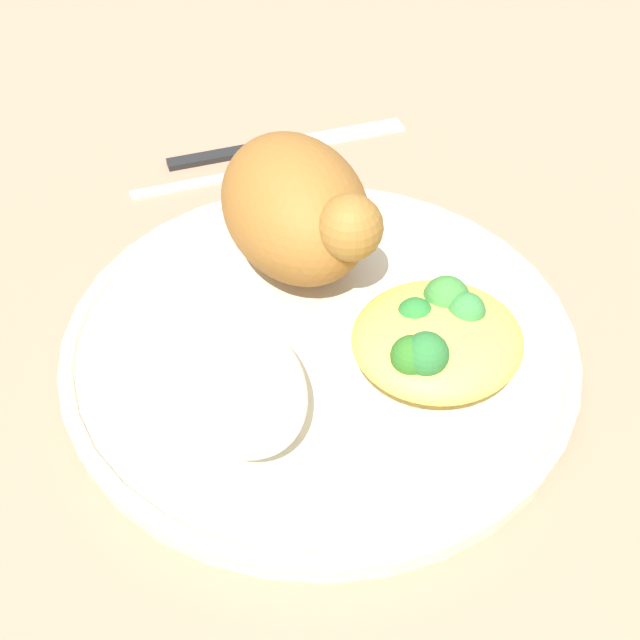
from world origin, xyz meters
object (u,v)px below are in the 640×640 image
object	(u,v)px
plate	(320,343)
fork	(238,174)
knife	(268,146)
roasted_chicken	(298,209)
rice_pile	(232,377)
mac_cheese_with_broccoli	(437,337)

from	to	relation	value
plate	fork	xyz separation A→B (m)	(-0.19, 0.02, -0.01)
fork	knife	xyz separation A→B (m)	(-0.03, 0.03, 0.00)
plate	roasted_chicken	world-z (taller)	roasted_chicken
fork	roasted_chicken	bearing A→B (deg)	-1.99
rice_pile	fork	distance (m)	0.23
plate	roasted_chicken	xyz separation A→B (m)	(-0.06, 0.01, 0.05)
mac_cheese_with_broccoli	knife	world-z (taller)	mac_cheese_with_broccoli
plate	mac_cheese_with_broccoli	world-z (taller)	mac_cheese_with_broccoli
mac_cheese_with_broccoli	roasted_chicken	bearing A→B (deg)	-161.69
rice_pile	mac_cheese_with_broccoli	world-z (taller)	mac_cheese_with_broccoli
knife	fork	bearing A→B (deg)	-52.63
plate	rice_pile	bearing A→B (deg)	-66.53
plate	mac_cheese_with_broccoli	size ratio (longest dim) A/B	3.14
mac_cheese_with_broccoli	fork	world-z (taller)	mac_cheese_with_broccoli
rice_pile	knife	xyz separation A→B (m)	(-0.24, 0.11, -0.03)
roasted_chicken	mac_cheese_with_broccoli	bearing A→B (deg)	18.31
rice_pile	knife	world-z (taller)	rice_pile
plate	mac_cheese_with_broccoli	bearing A→B (deg)	47.55
rice_pile	fork	world-z (taller)	rice_pile
mac_cheese_with_broccoli	rice_pile	bearing A→B (deg)	-99.36
plate	rice_pile	xyz separation A→B (m)	(0.03, -0.06, 0.03)
fork	rice_pile	bearing A→B (deg)	-20.12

